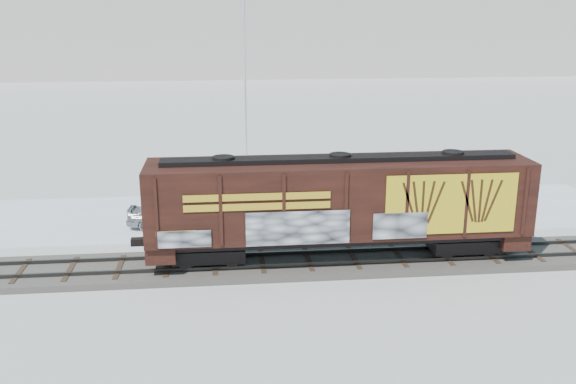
{
  "coord_description": "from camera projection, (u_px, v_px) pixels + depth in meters",
  "views": [
    {
      "loc": [
        -1.55,
        -25.55,
        10.72
      ],
      "look_at": [
        1.43,
        3.0,
        2.48
      ],
      "focal_mm": 40.0,
      "sensor_mm": 36.0,
      "label": 1
    }
  ],
  "objects": [
    {
      "name": "ground",
      "position": [
        262.0,
        268.0,
        27.54
      ],
      "size": [
        500.0,
        500.0,
        0.0
      ],
      "primitive_type": "plane",
      "color": "white",
      "rests_on": "ground"
    },
    {
      "name": "parking_strip",
      "position": [
        253.0,
        214.0,
        34.71
      ],
      "size": [
        40.0,
        8.0,
        0.03
      ],
      "primitive_type": "cube",
      "color": "white",
      "rests_on": "ground"
    },
    {
      "name": "hopper_railcar",
      "position": [
        339.0,
        201.0,
        27.07
      ],
      "size": [
        16.07,
        3.06,
        4.39
      ],
      "color": "black",
      "rests_on": "rail_track"
    },
    {
      "name": "rail_track",
      "position": [
        262.0,
        264.0,
        27.5
      ],
      "size": [
        50.0,
        3.4,
        0.43
      ],
      "color": "#59544C",
      "rests_on": "ground"
    },
    {
      "name": "car_white",
      "position": [
        198.0,
        199.0,
        34.51
      ],
      "size": [
        5.1,
        3.26,
        1.59
      ],
      "primitive_type": "imported",
      "rotation": [
        0.0,
        0.0,
        1.93
      ],
      "color": "silver",
      "rests_on": "parking_strip"
    },
    {
      "name": "car_silver",
      "position": [
        170.0,
        213.0,
        32.43
      ],
      "size": [
        4.33,
        2.03,
        1.43
      ],
      "primitive_type": "imported",
      "rotation": [
        0.0,
        0.0,
        1.49
      ],
      "color": "#9D9FA4",
      "rests_on": "parking_strip"
    },
    {
      "name": "car_dark",
      "position": [
        453.0,
        204.0,
        34.07
      ],
      "size": [
        4.8,
        2.31,
        1.35
      ],
      "primitive_type": "imported",
      "rotation": [
        0.0,
        0.0,
        1.66
      ],
      "color": "black",
      "rests_on": "parking_strip"
    },
    {
      "name": "flagpole",
      "position": [
        247.0,
        104.0,
        38.97
      ],
      "size": [
        2.3,
        0.9,
        13.44
      ],
      "color": "silver",
      "rests_on": "ground"
    }
  ]
}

